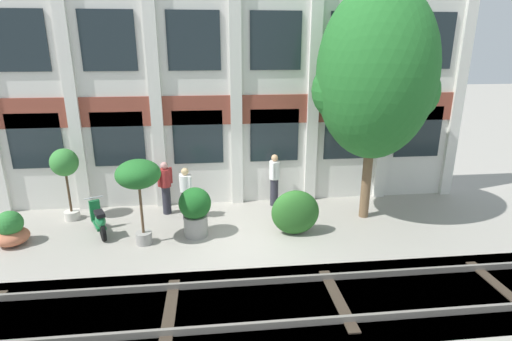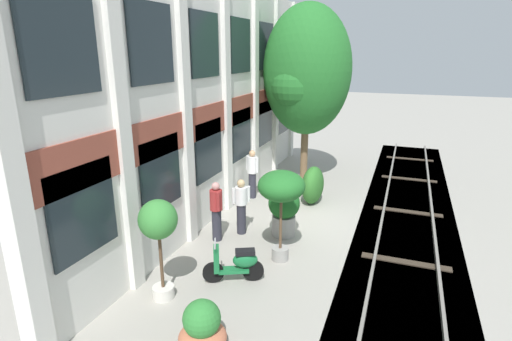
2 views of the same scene
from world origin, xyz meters
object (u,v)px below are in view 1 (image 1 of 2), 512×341
potted_plant_tall_urn (138,178)px  potted_plant_low_pan (65,168)px  resident_watching_tracks (186,192)px  resident_near_plants (274,178)px  scooter_near_curb (99,221)px  potted_plant_wide_bowl (11,230)px  potted_plant_ribbed_drum (195,209)px  resident_by_doorway (166,186)px  topiary_hedge (295,212)px  broadleaf_tree (376,77)px

potted_plant_tall_urn → potted_plant_low_pan: bearing=142.9°
potted_plant_tall_urn → resident_watching_tracks: potted_plant_tall_urn is taller
resident_near_plants → scooter_near_curb: bearing=-142.7°
potted_plant_wide_bowl → potted_plant_ribbed_drum: 4.82m
potted_plant_ribbed_drum → resident_by_doorway: 1.88m
resident_by_doorway → resident_near_plants: 3.43m
potted_plant_tall_urn → resident_near_plants: (3.83, 2.24, -0.91)m
potted_plant_low_pan → resident_by_doorway: potted_plant_low_pan is taller
potted_plant_low_pan → resident_watching_tracks: bearing=-5.5°
topiary_hedge → broadleaf_tree: bearing=21.3°
broadleaf_tree → potted_plant_low_pan: broadleaf_tree is taller
resident_by_doorway → resident_near_plants: (3.42, 0.30, 0.03)m
potted_plant_ribbed_drum → scooter_near_curb: size_ratio=1.08×
scooter_near_curb → resident_by_doorway: bearing=-78.0°
potted_plant_ribbed_drum → potted_plant_tall_urn: bearing=-166.5°
potted_plant_low_pan → scooter_near_curb: (1.12, -1.19, -1.18)m
resident_by_doorway → resident_watching_tracks: bearing=12.7°
potted_plant_tall_urn → resident_by_doorway: potted_plant_tall_urn is taller
resident_by_doorway → resident_watching_tracks: resident_by_doorway is taller
potted_plant_ribbed_drum → topiary_hedge: 2.74m
broadleaf_tree → resident_near_plants: broadleaf_tree is taller
potted_plant_low_pan → potted_plant_wide_bowl: size_ratio=2.34×
potted_plant_low_pan → scooter_near_curb: 2.02m
resident_near_plants → potted_plant_wide_bowl: bearing=-145.5°
potted_plant_low_pan → potted_plant_tall_urn: size_ratio=0.95×
potted_plant_tall_urn → scooter_near_curb: (-1.28, 0.63, -1.40)m
scooter_near_curb → resident_watching_tracks: (2.33, 0.86, 0.42)m
broadleaf_tree → potted_plant_tall_urn: (-6.43, -1.05, -2.36)m
potted_plant_ribbed_drum → scooter_near_curb: potted_plant_ribbed_drum is taller
broadleaf_tree → resident_by_doorway: bearing=171.5°
potted_plant_low_pan → potted_plant_ribbed_drum: potted_plant_low_pan is taller
broadleaf_tree → potted_plant_wide_bowl: 10.60m
broadleaf_tree → resident_near_plants: size_ratio=3.89×
potted_plant_low_pan → topiary_hedge: (6.50, -1.68, -0.99)m
potted_plant_tall_urn → potted_plant_wide_bowl: 3.74m
potted_plant_wide_bowl → topiary_hedge: (7.53, -0.19, 0.23)m
resident_watching_tracks → potted_plant_wide_bowl: bearing=-27.3°
potted_plant_tall_urn → resident_near_plants: bearing=30.3°
broadleaf_tree → resident_by_doorway: (-6.02, 0.90, -3.30)m
resident_watching_tracks → resident_near_plants: 2.88m
scooter_near_curb → resident_by_doorway: resident_by_doorway is taller
potted_plant_ribbed_drum → resident_watching_tracks: resident_watching_tracks is taller
potted_plant_tall_urn → scooter_near_curb: potted_plant_tall_urn is taller
resident_by_doorway → potted_plant_tall_urn: bearing=-53.6°
resident_near_plants → topiary_hedge: size_ratio=1.30×
potted_plant_low_pan → resident_watching_tracks: potted_plant_low_pan is taller
resident_watching_tracks → resident_near_plants: (2.78, 0.75, 0.07)m
potted_plant_tall_urn → resident_by_doorway: size_ratio=1.38×
broadleaf_tree → potted_plant_ribbed_drum: size_ratio=4.83×
resident_by_doorway → broadleaf_tree: bearing=39.9°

